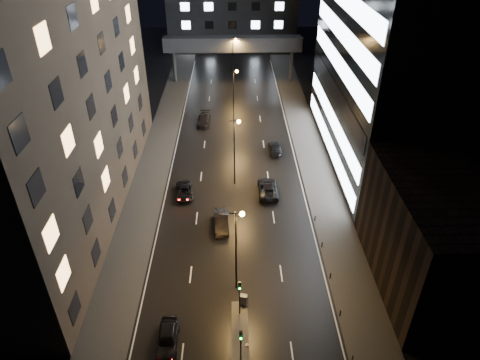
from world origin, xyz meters
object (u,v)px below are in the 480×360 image
at_px(car_away_d, 204,120).
at_px(utility_cabinet, 243,300).
at_px(car_away_b, 221,221).
at_px(car_away_a, 168,338).
at_px(car_toward_a, 268,188).
at_px(car_away_c, 185,191).
at_px(car_toward_b, 275,148).

height_order(car_away_d, utility_cabinet, car_away_d).
distance_m(car_away_b, car_away_d, 29.94).
height_order(car_away_a, car_toward_a, same).
xyz_separation_m(car_away_c, car_toward_a, (11.65, 0.29, 0.12)).
bearing_deg(car_toward_a, utility_cabinet, 78.43).
distance_m(car_away_c, car_away_d, 22.84).
bearing_deg(car_toward_a, car_away_d, -66.06).
bearing_deg(car_away_d, car_away_b, -80.48).
relative_size(car_away_a, car_away_c, 0.96).
xyz_separation_m(car_away_a, utility_cabinet, (7.10, 4.42, -0.04)).
xyz_separation_m(car_away_b, utility_cabinet, (2.46, -12.59, -0.06)).
height_order(car_away_b, car_away_c, car_away_b).
xyz_separation_m(car_toward_a, car_toward_b, (2.07, 11.77, -0.09)).
bearing_deg(utility_cabinet, car_away_b, 114.39).
bearing_deg(car_toward_b, car_away_b, 63.93).
relative_size(car_away_c, car_toward_b, 0.99).
height_order(car_toward_a, car_toward_b, car_toward_a).
distance_m(car_away_a, car_away_b, 17.63).
bearing_deg(car_away_b, car_away_a, -109.00).
height_order(car_away_b, car_toward_a, car_away_b).
distance_m(car_away_d, utility_cabinet, 42.74).
bearing_deg(car_away_a, car_toward_a, 64.74).
height_order(car_away_d, car_toward_b, car_away_d).
bearing_deg(car_away_c, utility_cabinet, -75.47).
bearing_deg(utility_cabinet, car_away_a, -134.76).
xyz_separation_m(car_away_c, car_away_d, (1.52, 22.79, 0.14)).
bearing_deg(car_away_a, car_away_d, 88.13).
bearing_deg(car_away_c, car_away_b, -59.88).
height_order(car_away_c, utility_cabinet, utility_cabinet).
bearing_deg(car_away_c, car_away_a, -95.57).
distance_m(car_away_c, car_toward_b, 18.26).
relative_size(car_away_b, utility_cabinet, 4.10).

